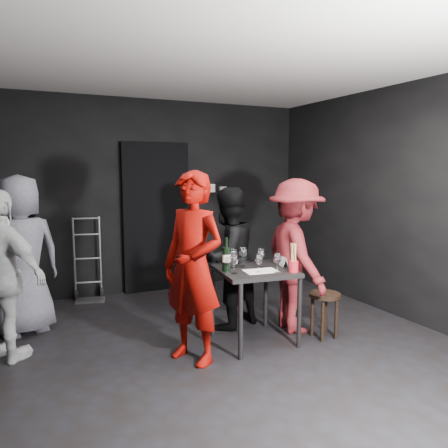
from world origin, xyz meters
name	(u,v)px	position (x,y,z in m)	size (l,w,h in m)	color
floor	(231,353)	(0.00, 0.00, 0.00)	(4.50, 5.00, 0.02)	black
ceiling	(232,57)	(0.00, 0.00, 2.70)	(4.50, 5.00, 0.02)	silver
wall_back	(155,196)	(0.00, 2.50, 1.35)	(4.50, 0.04, 2.70)	black
wall_right	(411,203)	(2.25, 0.00, 1.35)	(0.04, 5.00, 2.70)	black
doorway	(156,217)	(0.00, 2.44, 1.05)	(0.95, 0.10, 2.10)	black
wallbox_upper	(211,188)	(0.85, 2.45, 1.45)	(0.12, 0.06, 0.12)	#B7B7B2
wallbox_lower	(223,191)	(1.05, 2.45, 1.40)	(0.10, 0.06, 0.14)	#B7B7B2
hand_truck	(89,285)	(-0.97, 2.34, 0.21)	(0.37, 0.32, 1.11)	#B2B2B7
tasting_table	(255,278)	(0.34, 0.17, 0.65)	(0.72, 0.72, 0.75)	black
stool	(325,303)	(1.04, -0.04, 0.37)	(0.32, 0.32, 0.47)	black
server_red	(193,253)	(-0.37, 0.02, 0.99)	(0.72, 0.47, 1.98)	#820601
woman_black	(228,256)	(0.28, 0.67, 0.79)	(0.77, 0.42, 1.58)	black
man_maroon	(296,249)	(0.89, 0.27, 0.89)	(1.15, 0.53, 1.78)	maroon
bystander_cream	(1,273)	(-1.92, 0.74, 0.82)	(0.96, 0.46, 1.63)	silver
bystander_grey	(20,246)	(-1.76, 1.39, 0.94)	(0.92, 0.50, 1.88)	#5A5864
tasting_mat	(261,271)	(0.34, 0.05, 0.75)	(0.32, 0.21, 0.00)	white
wine_glass_a	(234,264)	(0.06, 0.07, 0.85)	(0.07, 0.07, 0.19)	white
wine_glass_b	(234,258)	(0.16, 0.29, 0.86)	(0.08, 0.08, 0.21)	white
wine_glass_c	(243,256)	(0.27, 0.28, 0.86)	(0.08, 0.08, 0.22)	white
wine_glass_d	(259,263)	(0.30, 0.01, 0.84)	(0.07, 0.07, 0.18)	white
wine_glass_e	(277,262)	(0.46, -0.06, 0.85)	(0.08, 0.08, 0.20)	white
wine_glass_f	(261,257)	(0.42, 0.19, 0.85)	(0.08, 0.08, 0.21)	white
wine_bottle	(226,258)	(0.04, 0.19, 0.88)	(0.08, 0.08, 0.33)	black
breadstick_cup	(293,258)	(0.61, -0.10, 0.88)	(0.10, 0.10, 0.30)	red
reserved_card	(283,262)	(0.65, 0.14, 0.80)	(0.08, 0.12, 0.10)	white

